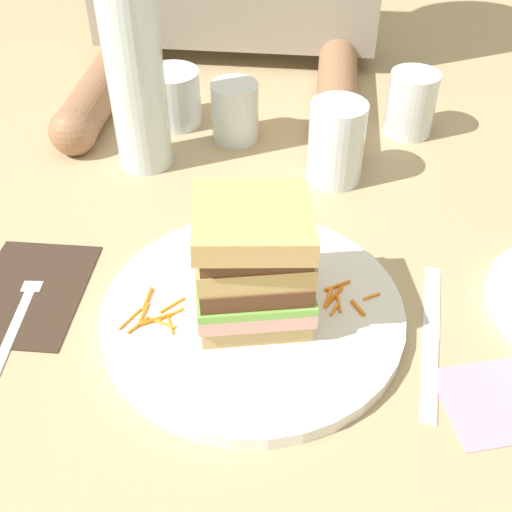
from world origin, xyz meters
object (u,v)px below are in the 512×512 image
knife (431,341)px  empty_tumbler_0 (411,104)px  sandwich (252,261)px  napkin_dark (29,292)px  empty_tumbler_2 (173,97)px  main_plate (253,312)px  water_bottle (134,63)px  fork (22,305)px  juice_glass (336,147)px  napkin_pink (490,402)px  empty_tumbler_1 (235,112)px

knife → empty_tumbler_0: 0.40m
sandwich → knife: 0.19m
napkin_dark → empty_tumbler_2: 0.37m
main_plate → napkin_dark: size_ratio=1.93×
water_bottle → main_plate: bearing=-57.2°
fork → juice_glass: juice_glass is taller
water_bottle → empty_tumbler_0: 0.38m
knife → fork: bearing=179.9°
napkin_pink → sandwich: bearing=160.4°
sandwich → empty_tumbler_1: sandwich is taller
main_plate → water_bottle: 0.34m
knife → empty_tumbler_0: bearing=89.5°
water_bottle → napkin_dark: bearing=-103.5°
main_plate → juice_glass: bearing=73.7°
napkin_pink → napkin_dark: bearing=169.0°
empty_tumbler_0 → empty_tumbler_2: empty_tumbler_0 is taller
fork → empty_tumbler_2: size_ratio=2.14×
sandwich → knife: (0.17, -0.01, -0.07)m
empty_tumbler_2 → napkin_pink: bearing=-50.5°
sandwich → empty_tumbler_0: size_ratio=1.46×
empty_tumbler_0 → napkin_pink: size_ratio=1.02×
knife → juice_glass: (-0.10, 0.27, 0.04)m
napkin_pink → fork: bearing=171.7°
water_bottle → empty_tumbler_1: size_ratio=3.75×
empty_tumbler_0 → knife: bearing=-90.5°
empty_tumbler_0 → napkin_pink: empty_tumbler_0 is taller
napkin_dark → napkin_pink: (0.45, -0.09, -0.00)m
fork → napkin_pink: (0.45, -0.07, -0.00)m
sandwich → fork: 0.24m
fork → empty_tumbler_1: bearing=64.4°
napkin_dark → fork: bearing=-85.6°
fork → napkin_dark: bearing=94.4°
sandwich → knife: size_ratio=0.64×
knife → empty_tumbler_1: size_ratio=2.48×
napkin_dark → fork: fork is taller
fork → juice_glass: 0.41m
empty_tumbler_1 → napkin_pink: (0.28, -0.42, -0.04)m
empty_tumbler_1 → empty_tumbler_2: size_ratio=1.04×
napkin_dark → empty_tumbler_0: bearing=42.3°
juice_glass → empty_tumbler_2: size_ratio=1.33×
main_plate → sandwich: bearing=-83.0°
juice_glass → napkin_pink: size_ratio=1.20×
napkin_dark → knife: same height
knife → empty_tumbler_1: 0.43m
water_bottle → napkin_pink: bearing=-41.5°
empty_tumbler_2 → main_plate: bearing=-67.4°
fork → empty_tumbler_2: (0.08, 0.39, 0.03)m
knife → sandwich: bearing=175.9°
napkin_pink → empty_tumbler_2: bearing=129.5°
main_plate → sandwich: sandwich is taller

